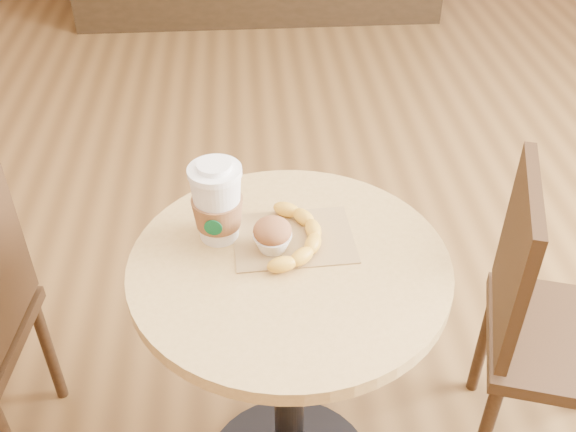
% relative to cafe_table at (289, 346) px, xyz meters
% --- Properties ---
extents(cafe_table, '(0.63, 0.63, 0.75)m').
position_rel_cafe_table_xyz_m(cafe_table, '(0.00, 0.00, 0.00)').
color(cafe_table, black).
rests_on(cafe_table, ground).
extents(chair_right, '(0.46, 0.46, 0.83)m').
position_rel_cafe_table_xyz_m(chair_right, '(0.61, 0.06, -0.05)').
color(chair_right, '#352212').
rests_on(chair_right, ground).
extents(kraft_bag, '(0.25, 0.19, 0.00)m').
position_rel_cafe_table_xyz_m(kraft_bag, '(0.01, 0.07, 0.25)').
color(kraft_bag, '#967748').
rests_on(kraft_bag, cafe_table).
extents(coffee_cup, '(0.10, 0.11, 0.17)m').
position_rel_cafe_table_xyz_m(coffee_cup, '(-0.14, 0.09, 0.32)').
color(coffee_cup, silver).
rests_on(coffee_cup, cafe_table).
extents(muffin, '(0.08, 0.08, 0.07)m').
position_rel_cafe_table_xyz_m(muffin, '(-0.03, 0.04, 0.28)').
color(muffin, white).
rests_on(muffin, kraft_bag).
extents(banana, '(0.17, 0.25, 0.03)m').
position_rel_cafe_table_xyz_m(banana, '(0.02, 0.06, 0.26)').
color(banana, gold).
rests_on(banana, kraft_bag).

